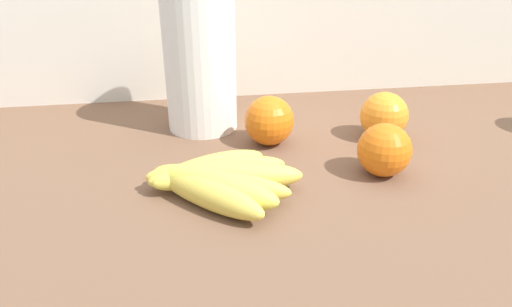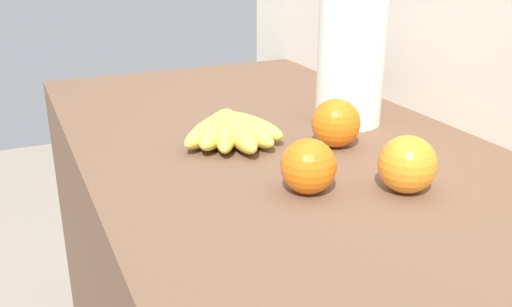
# 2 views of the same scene
# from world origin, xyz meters

# --- Properties ---
(wall_back) EXTENTS (2.00, 0.06, 1.30)m
(wall_back) POSITION_xyz_m (0.00, 0.35, 0.65)
(wall_back) COLOR silver
(wall_back) RESTS_ON ground
(banana_bunch) EXTENTS (0.21, 0.18, 0.04)m
(banana_bunch) POSITION_xyz_m (-0.23, -0.07, 0.92)
(banana_bunch) COLOR #E1C64C
(banana_bunch) RESTS_ON counter
(orange_right) EXTENTS (0.07, 0.07, 0.07)m
(orange_right) POSITION_xyz_m (-0.00, -0.05, 0.94)
(orange_right) COLOR orange
(orange_right) RESTS_ON counter
(orange_back_right) EXTENTS (0.08, 0.08, 0.08)m
(orange_back_right) POSITION_xyz_m (0.05, 0.07, 0.94)
(orange_back_right) COLOR orange
(orange_back_right) RESTS_ON counter
(orange_far_right) EXTENTS (0.08, 0.08, 0.08)m
(orange_far_right) POSITION_xyz_m (-0.14, 0.07, 0.94)
(orange_far_right) COLOR orange
(orange_far_right) RESTS_ON counter
(paper_towel_roll) EXTENTS (0.12, 0.12, 0.27)m
(paper_towel_roll) POSITION_xyz_m (-0.24, 0.16, 1.02)
(paper_towel_roll) COLOR white
(paper_towel_roll) RESTS_ON counter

